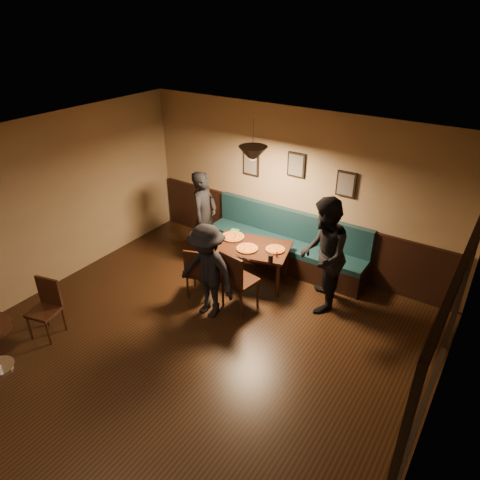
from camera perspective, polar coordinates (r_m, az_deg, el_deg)
The scene contains 28 objects.
floor at distance 6.04m, azimuth -9.67°, elevation -16.78°, with size 7.00×7.00×0.00m, color black.
ceiling at distance 4.52m, azimuth -12.56°, elevation 9.05°, with size 7.00×7.00×0.00m, color silver.
wall_back at distance 7.70m, azimuth 7.25°, elevation 6.58°, with size 6.00×6.00×0.00m, color #8C704F.
wall_left at distance 7.36m, azimuth -28.14°, elevation 2.18°, with size 7.00×7.00×0.00m, color #8C704F.
wall_right at distance 4.10m, azimuth 23.13°, elevation -18.67°, with size 7.00×7.00×0.00m, color #8C704F.
wainscot at distance 8.06m, azimuth 6.76°, elevation 0.58°, with size 5.88×0.06×1.00m, color black.
booth_bench at distance 7.84m, azimuth 5.85°, elevation -0.19°, with size 3.00×0.60×1.00m, color #0F232D, non-canonical shape.
window_frame at distance 4.41m, azimuth 24.35°, elevation -13.30°, with size 0.06×2.56×1.86m, color black.
window_glass at distance 4.41m, azimuth 23.97°, elevation -13.19°, with size 2.40×2.40×0.00m, color black.
picture_left at distance 7.98m, azimuth 1.45°, elevation 9.91°, with size 0.32×0.04×0.42m, color black.
picture_center at distance 7.52m, azimuth 7.35°, elevation 9.69°, with size 0.32×0.04×0.42m, color black.
picture_right at distance 7.24m, azimuth 13.66°, elevation 7.10°, with size 0.32×0.04×0.42m, color black.
pendant_lamp at distance 6.67m, azimuth 1.70°, elevation 11.07°, with size 0.44×0.44×0.25m, color black.
dining_table at distance 7.48m, azimuth 1.49°, elevation -3.06°, with size 1.25×0.81×0.67m, color black.
chair_near_left at distance 7.10m, azimuth -5.18°, elevation -3.99°, with size 0.40×0.40×0.90m, color black, non-canonical shape.
chair_near_right at distance 6.75m, azimuth 0.04°, elevation -5.13°, with size 0.45×0.45×1.02m, color #321F0E, non-canonical shape.
diner_left at distance 7.90m, azimuth -4.65°, elevation 2.99°, with size 0.63×0.41×1.72m, color black.
diner_right at distance 6.68m, azimuth 10.79°, elevation -1.97°, with size 0.89×0.70×1.84m, color black.
diner_front at distance 6.49m, azimuth -4.30°, elevation -4.14°, with size 0.98×0.56×1.52m, color black.
pizza_a at distance 7.55m, azimuth -0.92°, elevation 0.43°, with size 0.39×0.39×0.04m, color gold.
pizza_b at distance 7.20m, azimuth 0.94°, elevation -1.10°, with size 0.35×0.35×0.04m, color orange.
pizza_c at distance 7.20m, azimuth 4.62°, elevation -1.21°, with size 0.31×0.31×0.04m, color gold.
soda_glass at distance 6.79m, azimuth 4.01°, elevation -2.55°, with size 0.08×0.08×0.17m, color black.
tabasco_bottle at distance 7.00m, azimuth 4.84°, elevation -1.84°, with size 0.02×0.02×0.11m, color #991505.
napkin_a at distance 7.79m, azimuth -0.74°, elevation 1.21°, with size 0.15×0.15×0.01m, color #217F2D.
napkin_b at distance 7.34m, azimuth -3.48°, elevation -0.67°, with size 0.15×0.15×0.01m, color #1D6D37.
cutlery_set at distance 7.01m, azimuth 0.11°, elevation -2.18°, with size 0.02×0.17×0.00m, color silver.
cafe_chair_far at distance 6.84m, azimuth -24.24°, elevation -8.35°, with size 0.38×0.38×0.87m, color black, non-canonical shape.
Camera 1 is at (3.11, -2.93, 4.27)m, focal length 32.71 mm.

